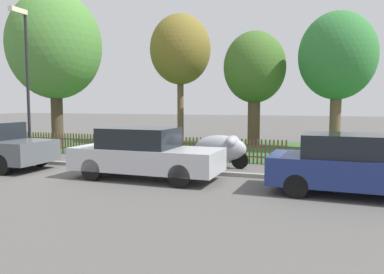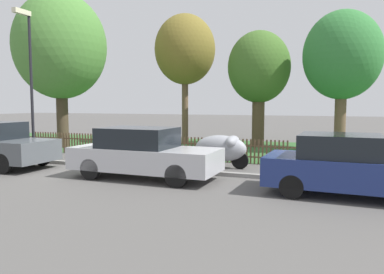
% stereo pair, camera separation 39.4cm
% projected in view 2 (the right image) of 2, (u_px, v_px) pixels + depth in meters
% --- Properties ---
extents(ground_plane, '(120.00, 120.00, 0.00)m').
position_uv_depth(ground_plane, '(106.00, 168.00, 13.11)').
color(ground_plane, '#565451').
extents(kerb_stone, '(30.48, 0.20, 0.12)m').
position_uv_depth(kerb_stone, '(108.00, 166.00, 13.19)').
color(kerb_stone, gray).
rests_on(kerb_stone, ground).
extents(grass_strip, '(30.48, 8.40, 0.01)m').
position_uv_depth(grass_strip, '(182.00, 147.00, 19.51)').
color(grass_strip, '#33602D').
rests_on(grass_strip, ground).
extents(park_fence, '(30.48, 0.05, 0.93)m').
position_uv_depth(park_fence, '(143.00, 146.00, 15.58)').
color(park_fence, brown).
rests_on(park_fence, ground).
extents(parked_car_black_saloon, '(4.49, 1.79, 1.53)m').
position_uv_depth(parked_car_black_saloon, '(143.00, 153.00, 11.22)').
color(parked_car_black_saloon, '#BCBCC1').
rests_on(parked_car_black_saloon, ground).
extents(parked_car_navy_estate, '(3.96, 1.94, 1.50)m').
position_uv_depth(parked_car_navy_estate, '(346.00, 166.00, 9.10)').
color(parked_car_navy_estate, navy).
rests_on(parked_car_navy_estate, ground).
extents(covered_motorcycle, '(2.01, 0.93, 1.15)m').
position_uv_depth(covered_motorcycle, '(222.00, 148.00, 13.06)').
color(covered_motorcycle, black).
rests_on(covered_motorcycle, ground).
extents(tree_nearest_kerb, '(4.68, 4.68, 7.87)m').
position_uv_depth(tree_nearest_kerb, '(60.00, 47.00, 19.16)').
color(tree_nearest_kerb, '#473828').
rests_on(tree_nearest_kerb, ground).
extents(tree_behind_motorcycle, '(3.38, 3.38, 7.19)m').
position_uv_depth(tree_behind_motorcycle, '(185.00, 50.00, 20.82)').
color(tree_behind_motorcycle, brown).
rests_on(tree_behind_motorcycle, ground).
extents(tree_mid_park, '(3.22, 3.22, 5.99)m').
position_uv_depth(tree_mid_park, '(259.00, 69.00, 19.37)').
color(tree_mid_park, brown).
rests_on(tree_mid_park, ground).
extents(tree_far_left, '(3.56, 3.56, 6.52)m').
position_uv_depth(tree_far_left, '(342.00, 56.00, 17.24)').
color(tree_far_left, brown).
rests_on(tree_far_left, ground).
extents(street_lamp, '(0.20, 0.79, 5.79)m').
position_uv_depth(street_lamp, '(29.00, 68.00, 14.54)').
color(street_lamp, black).
rests_on(street_lamp, ground).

